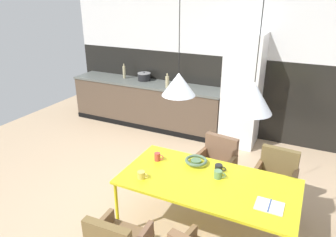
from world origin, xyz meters
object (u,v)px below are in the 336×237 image
object	(u,v)px
armchair_by_stool	(217,159)
cooking_pot	(144,77)
dining_table	(208,184)
fruit_bowl	(196,161)
open_book	(269,206)
pendant_lamp_over_table_far	(253,97)
armchair_far_side	(276,173)
mug_wide_latte	(219,168)
mug_dark_espresso	(142,175)
bottle_vinegar_dark	(124,72)
refrigerator_column	(242,91)
mug_short_terracotta	(218,174)
mug_white_ceramic	(158,157)
bottle_spice_small	(167,82)
pendant_lamp_over_table_near	(179,84)

from	to	relation	value
armchair_by_stool	cooking_pot	size ratio (longest dim) A/B	3.05
dining_table	fruit_bowl	size ratio (longest dim) A/B	7.15
open_book	pendant_lamp_over_table_far	xyz separation A→B (m)	(-0.29, 0.17, 0.98)
armchair_far_side	mug_wide_latte	size ratio (longest dim) A/B	6.19
armchair_far_side	mug_dark_espresso	world-z (taller)	mug_dark_espresso
bottle_vinegar_dark	refrigerator_column	bearing A→B (deg)	-1.80
mug_short_terracotta	mug_wide_latte	bearing A→B (deg)	104.72
mug_white_ceramic	mug_short_terracotta	bearing A→B (deg)	-3.47
armchair_far_side	pendant_lamp_over_table_far	bearing A→B (deg)	78.98
mug_dark_espresso	bottle_vinegar_dark	size ratio (longest dim) A/B	0.41
mug_dark_espresso	bottle_spice_small	distance (m)	2.81
armchair_far_side	fruit_bowl	distance (m)	1.06
cooking_pot	refrigerator_column	bearing A→B (deg)	-3.01
mug_short_terracotta	bottle_vinegar_dark	xyz separation A→B (m)	(-2.82, 2.48, 0.28)
mug_dark_espresso	mug_wide_latte	bearing A→B (deg)	34.98
refrigerator_column	armchair_by_stool	bearing A→B (deg)	-86.66
dining_table	mug_short_terracotta	size ratio (longest dim) A/B	14.26
mug_wide_latte	armchair_far_side	bearing A→B (deg)	47.49
bottle_vinegar_dark	pendant_lamp_over_table_far	world-z (taller)	pendant_lamp_over_table_far
dining_table	refrigerator_column	bearing A→B (deg)	95.69
dining_table	mug_dark_espresso	world-z (taller)	mug_dark_espresso
mug_short_terracotta	armchair_by_stool	bearing A→B (deg)	107.47
mug_dark_espresso	bottle_spice_small	bearing A→B (deg)	110.31
refrigerator_column	mug_short_terracotta	distance (m)	2.44
open_book	mug_short_terracotta	world-z (taller)	mug_short_terracotta
mug_white_ceramic	cooking_pot	distance (m)	2.95
mug_wide_latte	fruit_bowl	bearing A→B (deg)	171.11
open_book	bottle_vinegar_dark	world-z (taller)	bottle_vinegar_dark
bottle_spice_small	pendant_lamp_over_table_far	xyz separation A→B (m)	(2.01, -2.34, 0.68)
fruit_bowl	open_book	distance (m)	1.00
mug_white_ceramic	cooking_pot	size ratio (longest dim) A/B	0.45
bottle_vinegar_dark	bottle_spice_small	bearing A→B (deg)	-11.79
armchair_far_side	fruit_bowl	bearing A→B (deg)	38.57
refrigerator_column	mug_short_terracotta	size ratio (longest dim) A/B	15.06
mug_short_terracotta	pendant_lamp_over_table_near	size ratio (longest dim) A/B	0.10
mug_dark_espresso	cooking_pot	bearing A→B (deg)	119.36
mug_dark_espresso	armchair_far_side	bearing A→B (deg)	41.12
refrigerator_column	mug_short_terracotta	world-z (taller)	refrigerator_column
refrigerator_column	bottle_vinegar_dark	world-z (taller)	refrigerator_column
cooking_pot	armchair_far_side	bearing A→B (deg)	-31.46
mug_white_ceramic	cooking_pot	bearing A→B (deg)	122.97
armchair_by_stool	pendant_lamp_over_table_far	bearing A→B (deg)	130.28
armchair_far_side	cooking_pot	distance (m)	3.43
open_book	mug_short_terracotta	bearing A→B (deg)	156.14
armchair_by_stool	armchair_far_side	world-z (taller)	armchair_by_stool
mug_white_ceramic	pendant_lamp_over_table_near	world-z (taller)	pendant_lamp_over_table_near
bottle_vinegar_dark	pendant_lamp_over_table_near	world-z (taller)	pendant_lamp_over_table_near
armchair_by_stool	armchair_far_side	distance (m)	0.76
pendant_lamp_over_table_near	pendant_lamp_over_table_far	size ratio (longest dim) A/B	0.96
armchair_far_side	mug_dark_espresso	distance (m)	1.71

